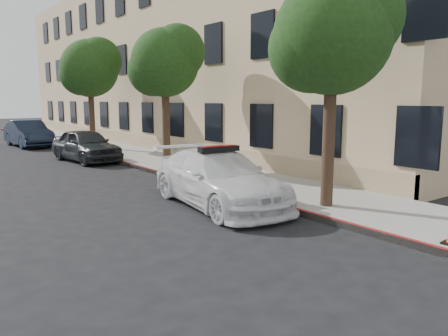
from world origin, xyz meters
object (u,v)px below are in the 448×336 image
parked_car_mid (86,145)px  fire_hydrant (219,170)px  police_car (219,178)px  parked_car_far (28,134)px

parked_car_mid → fire_hydrant: 8.37m
police_car → parked_car_far: bearing=98.1°
parked_car_mid → fire_hydrant: parked_car_mid is taller
police_car → parked_car_far: (-0.45, 18.31, 0.04)m
parked_car_far → fire_hydrant: (1.86, -16.38, -0.22)m
police_car → parked_car_mid: police_car is taller
parked_car_mid → fire_hydrant: (1.31, -8.26, -0.18)m
parked_car_mid → parked_car_far: (-0.55, 8.12, 0.04)m
fire_hydrant → police_car: bearing=-137.8°
police_car → parked_car_mid: 10.19m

